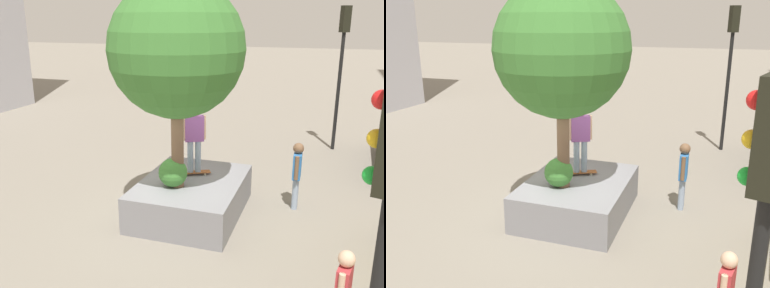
# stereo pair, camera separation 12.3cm
# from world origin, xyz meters

# --- Properties ---
(ground_plane) EXTENTS (120.00, 120.00, 0.00)m
(ground_plane) POSITION_xyz_m (0.00, 0.00, 0.00)
(ground_plane) COLOR gray
(planter_ledge) EXTENTS (3.05, 2.31, 0.85)m
(planter_ledge) POSITION_xyz_m (-0.32, 0.26, 0.42)
(planter_ledge) COLOR gray
(planter_ledge) RESTS_ON ground
(plaza_tree) EXTENTS (2.90, 2.90, 4.52)m
(plaza_tree) POSITION_xyz_m (0.12, 0.07, 3.90)
(plaza_tree) COLOR brown
(plaza_tree) RESTS_ON planter_ledge
(boxwood_shrub) EXTENTS (0.66, 0.66, 0.66)m
(boxwood_shrub) POSITION_xyz_m (0.16, -0.03, 1.18)
(boxwood_shrub) COLOR #3D7A33
(boxwood_shrub) RESTS_ON planter_ledge
(skateboard) EXTENTS (0.55, 0.81, 0.07)m
(skateboard) POSITION_xyz_m (-0.69, 0.19, 0.90)
(skateboard) COLOR brown
(skateboard) RESTS_ON planter_ledge
(skateboarder) EXTENTS (0.37, 0.52, 1.67)m
(skateboarder) POSITION_xyz_m (-0.69, 0.19, 1.88)
(skateboarder) COLOR #8C9EB7
(skateboarder) RESTS_ON skateboard
(traffic_light_corner) EXTENTS (0.34, 0.37, 4.19)m
(traffic_light_corner) POSITION_xyz_m (5.39, 3.67, 2.87)
(traffic_light_corner) COLOR black
(traffic_light_corner) RESTS_ON ground
(traffic_light_median) EXTENTS (0.37, 0.36, 4.92)m
(traffic_light_median) POSITION_xyz_m (-6.82, 3.44, 3.33)
(traffic_light_median) COLOR black
(traffic_light_median) RESTS_ON ground
(bystander_watching) EXTENTS (0.57, 0.26, 1.67)m
(bystander_watching) POSITION_xyz_m (-1.42, 2.59, 0.97)
(bystander_watching) COLOR #8C9EB7
(bystander_watching) RESTS_ON ground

